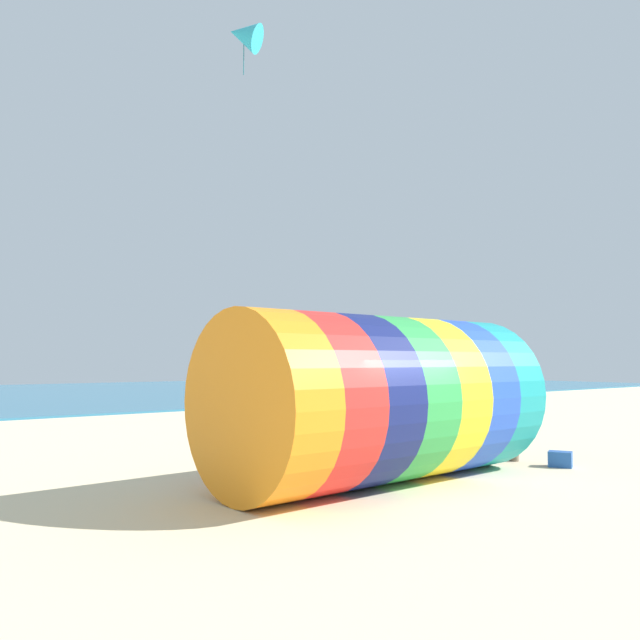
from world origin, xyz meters
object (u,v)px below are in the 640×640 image
(cooler_box, at_px, (560,459))
(giant_inflatable_tube, at_px, (380,398))
(kite_handler, at_px, (513,425))
(kite_cyan_delta, at_px, (244,35))

(cooler_box, bearing_deg, giant_inflatable_tube, 164.82)
(kite_handler, bearing_deg, cooler_box, -84.34)
(giant_inflatable_tube, height_order, kite_cyan_delta, kite_cyan_delta)
(giant_inflatable_tube, xyz_separation_m, kite_cyan_delta, (2.44, 9.71, 12.70))
(kite_handler, distance_m, kite_cyan_delta, 16.82)
(giant_inflatable_tube, bearing_deg, cooler_box, -15.18)
(kite_handler, bearing_deg, kite_cyan_delta, 101.77)
(kite_handler, bearing_deg, giant_inflatable_tube, 179.23)
(kite_handler, xyz_separation_m, cooler_box, (0.12, -1.19, -0.70))
(giant_inflatable_tube, xyz_separation_m, cooler_box, (4.60, -1.25, -1.53))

